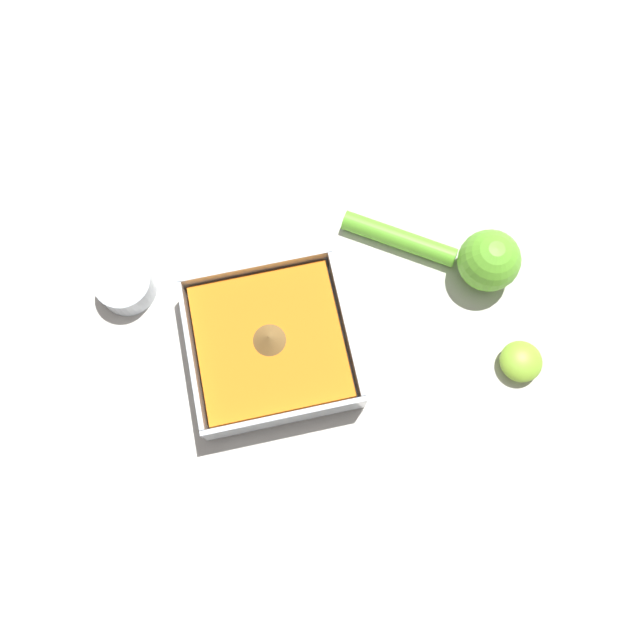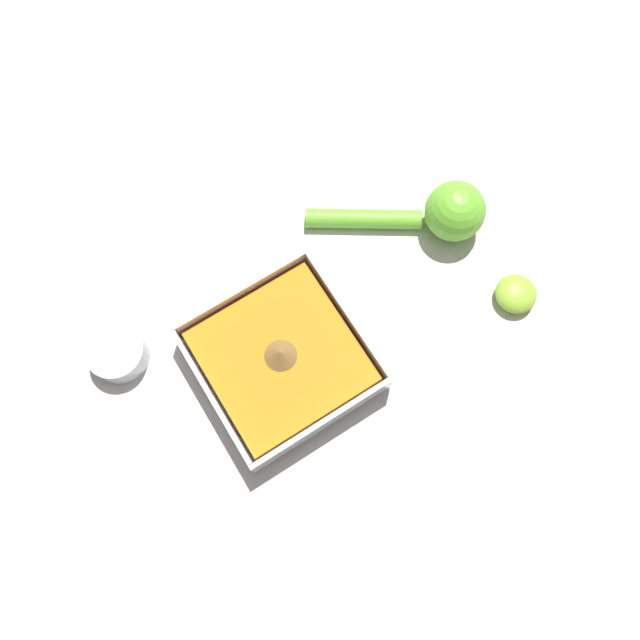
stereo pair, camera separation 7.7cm
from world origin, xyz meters
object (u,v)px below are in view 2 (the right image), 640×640
(square_dish, at_px, (282,360))
(lemon_squeezer, at_px, (439,213))
(spice_bowl, at_px, (118,353))
(lemon_half, at_px, (516,294))

(square_dish, relative_size, lemon_squeezer, 0.94)
(square_dish, xyz_separation_m, lemon_squeezer, (-0.27, -0.06, 0.01))
(square_dish, bearing_deg, lemon_squeezer, -168.36)
(square_dish, distance_m, spice_bowl, 0.20)
(square_dish, distance_m, lemon_squeezer, 0.28)
(lemon_half, bearing_deg, spice_bowl, -23.28)
(lemon_squeezer, relative_size, lemon_half, 3.95)
(square_dish, height_order, spice_bowl, square_dish)
(spice_bowl, height_order, lemon_half, spice_bowl)
(lemon_half, bearing_deg, square_dish, -15.63)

